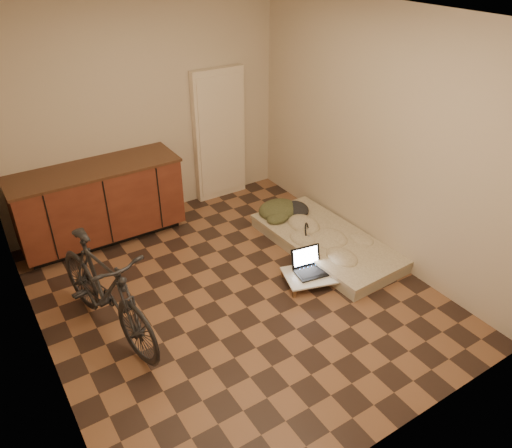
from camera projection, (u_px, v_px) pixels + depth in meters
room_shell at (231, 176)px, 4.33m from camera, size 3.50×4.00×2.60m
cabinets at (99, 203)px, 5.64m from camera, size 1.84×0.62×0.91m
appliance_panel at (219, 135)px, 6.40m from camera, size 0.70×0.10×1.70m
bicycle at (104, 286)px, 4.27m from camera, size 0.78×1.68×1.05m
futon at (326, 242)px, 5.66m from camera, size 0.92×1.82×0.15m
clothing_pile at (283, 205)px, 6.03m from camera, size 0.55×0.46×0.21m
headphones at (307, 230)px, 5.60m from camera, size 0.29×0.29×0.14m
lap_desk at (315, 275)px, 5.12m from camera, size 0.72×0.57×0.10m
laptop at (309, 266)px, 5.13m from camera, size 0.37×0.34×0.22m
mouse at (336, 271)px, 5.12m from camera, size 0.08×0.11×0.03m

